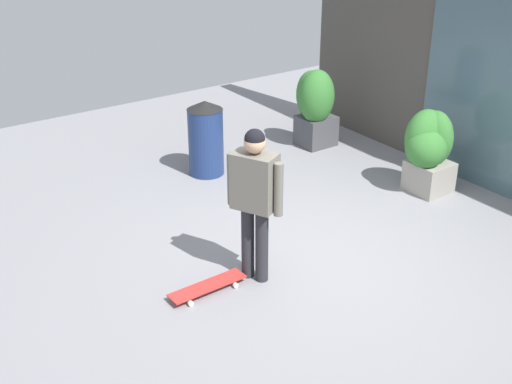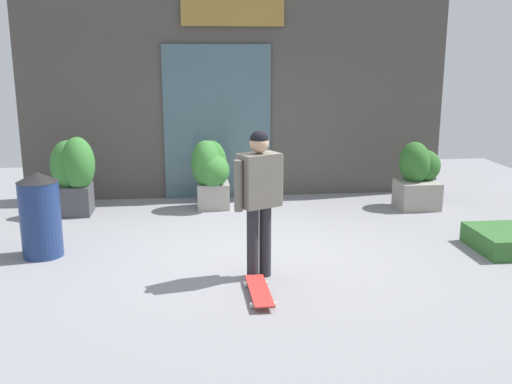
# 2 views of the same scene
# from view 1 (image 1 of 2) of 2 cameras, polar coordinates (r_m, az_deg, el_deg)

# --- Properties ---
(ground_plane) EXTENTS (12.00, 12.00, 0.00)m
(ground_plane) POSITION_cam_1_polar(r_m,az_deg,el_deg) (7.26, 5.36, -5.52)
(ground_plane) COLOR gray
(skateboarder) EXTENTS (0.55, 0.42, 1.61)m
(skateboarder) POSITION_cam_1_polar(r_m,az_deg,el_deg) (6.40, -0.11, 0.08)
(skateboarder) COLOR #28282D
(skateboarder) RESTS_ON ground_plane
(skateboard) EXTENTS (0.26, 0.82, 0.08)m
(skateboard) POSITION_cam_1_polar(r_m,az_deg,el_deg) (6.65, -4.16, -8.03)
(skateboard) COLOR red
(skateboard) RESTS_ON ground_plane
(planter_box_right) EXTENTS (0.66, 0.61, 1.19)m
(planter_box_right) POSITION_cam_1_polar(r_m,az_deg,el_deg) (9.93, 5.04, 7.50)
(planter_box_right) COLOR #47474C
(planter_box_right) RESTS_ON ground_plane
(planter_box_mid) EXTENTS (0.59, 0.64, 1.08)m
(planter_box_mid) POSITION_cam_1_polar(r_m,az_deg,el_deg) (8.73, 14.53, 3.76)
(planter_box_mid) COLOR gray
(planter_box_mid) RESTS_ON ground_plane
(trash_bin) EXTENTS (0.48, 0.48, 1.04)m
(trash_bin) POSITION_cam_1_polar(r_m,az_deg,el_deg) (9.01, -4.32, 4.65)
(trash_bin) COLOR navy
(trash_bin) RESTS_ON ground_plane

